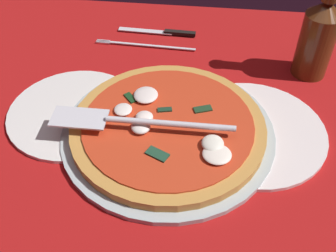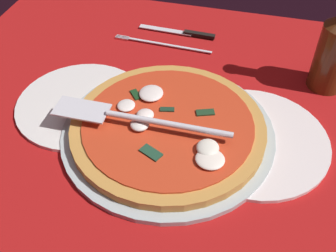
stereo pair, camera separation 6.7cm
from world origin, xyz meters
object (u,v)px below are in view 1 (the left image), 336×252
pizza (168,126)px  dinner_plate_left (75,113)px  dinner_plate_right (251,131)px  place_setting_far (155,40)px  pizza_server (135,119)px  beer_bottle (318,35)px

pizza → dinner_plate_left: bearing=169.2°
dinner_plate_right → pizza: pizza is taller
pizza → place_setting_far: 29.55cm
pizza_server → dinner_plate_right: bearing=-169.0°
dinner_plate_left → place_setting_far: 27.85cm
dinner_plate_left → beer_bottle: size_ratio=1.00×
dinner_plate_right → pizza: 14.43cm
dinner_plate_left → pizza_server: 13.83cm
pizza_server → place_setting_far: 30.86cm
dinner_plate_right → place_setting_far: size_ratio=1.12×
pizza → pizza_server: bearing=-161.9°
pizza → place_setting_far: pizza is taller
pizza_server → beer_bottle: beer_bottle is taller
dinner_plate_right → beer_bottle: (11.81, 18.48, 8.39)cm
dinner_plate_right → pizza_server: (-19.30, -3.83, 4.35)cm
dinner_plate_left → place_setting_far: (11.07, 25.55, -0.15)cm
dinner_plate_right → beer_bottle: size_ratio=1.07×
beer_bottle → pizza_server: bearing=-144.3°
pizza_server → beer_bottle: 38.49cm
dinner_plate_left → place_setting_far: size_ratio=1.05×
dinner_plate_left → pizza: bearing=-10.8°
pizza_server → pizza: bearing=-162.1°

